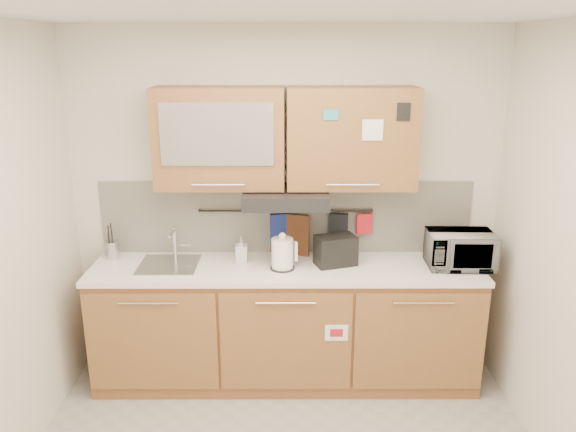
{
  "coord_description": "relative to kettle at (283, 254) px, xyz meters",
  "views": [
    {
      "loc": [
        0.01,
        -2.59,
        2.44
      ],
      "look_at": [
        0.02,
        1.05,
        1.34
      ],
      "focal_mm": 35.0,
      "sensor_mm": 36.0,
      "label": 1
    }
  ],
  "objects": [
    {
      "name": "countertop",
      "position": [
        0.02,
        0.05,
        -0.13
      ],
      "size": [
        2.82,
        0.62,
        0.04
      ],
      "primitive_type": "cube",
      "color": "white",
      "rests_on": "base_cabinet"
    },
    {
      "name": "sink",
      "position": [
        -0.83,
        0.07,
        -0.1
      ],
      "size": [
        0.42,
        0.4,
        0.26
      ],
      "color": "silver",
      "rests_on": "countertop"
    },
    {
      "name": "utensil_rail",
      "position": [
        0.02,
        0.31,
        0.23
      ],
      "size": [
        1.3,
        0.02,
        0.02
      ],
      "primitive_type": "cylinder",
      "rotation": [
        0.0,
        1.57,
        0.0
      ],
      "color": "black",
      "rests_on": "backsplash"
    },
    {
      "name": "microwave",
      "position": [
        1.27,
        0.04,
        0.02
      ],
      "size": [
        0.47,
        0.32,
        0.26
      ],
      "primitive_type": "imported",
      "rotation": [
        0.0,
        0.0,
        -0.02
      ],
      "color": "#999999",
      "rests_on": "countertop"
    },
    {
      "name": "kettle",
      "position": [
        0.0,
        0.0,
        0.0
      ],
      "size": [
        0.2,
        0.19,
        0.27
      ],
      "rotation": [
        0.0,
        0.0,
        0.26
      ],
      "color": "white",
      "rests_on": "countertop"
    },
    {
      "name": "cutting_board",
      "position": [
        0.05,
        0.3,
        0.02
      ],
      "size": [
        0.3,
        0.13,
        0.38
      ],
      "primitive_type": "cube",
      "rotation": [
        0.0,
        0.0,
        -0.36
      ],
      "color": "brown",
      "rests_on": "utensil_rail"
    },
    {
      "name": "toaster",
      "position": [
        0.38,
        0.08,
        0.0
      ],
      "size": [
        0.33,
        0.25,
        0.22
      ],
      "rotation": [
        0.0,
        0.0,
        0.32
      ],
      "color": "black",
      "rests_on": "countertop"
    },
    {
      "name": "ceiling",
      "position": [
        0.02,
        -1.14,
        1.57
      ],
      "size": [
        3.2,
        3.2,
        0.0
      ],
      "primitive_type": "plane",
      "rotation": [
        3.14,
        0.0,
        0.0
      ],
      "color": "white",
      "rests_on": "wall_back"
    },
    {
      "name": "range_hood",
      "position": [
        0.02,
        0.11,
        0.39
      ],
      "size": [
        0.6,
        0.46,
        0.1
      ],
      "primitive_type": "cube",
      "color": "black",
      "rests_on": "upper_cabinets"
    },
    {
      "name": "pot_holder",
      "position": [
        0.61,
        0.3,
        0.13
      ],
      "size": [
        0.13,
        0.05,
        0.15
      ],
      "primitive_type": "cube",
      "rotation": [
        0.0,
        0.0,
        0.25
      ],
      "color": "red",
      "rests_on": "utensil_rail"
    },
    {
      "name": "upper_cabinets",
      "position": [
        0.02,
        0.19,
        0.8
      ],
      "size": [
        1.82,
        0.37,
        0.7
      ],
      "color": "brown",
      "rests_on": "wall_back"
    },
    {
      "name": "utensil_crock",
      "position": [
        -1.28,
        0.21,
        -0.04
      ],
      "size": [
        0.13,
        0.13,
        0.27
      ],
      "rotation": [
        0.0,
        0.0,
        -0.29
      ],
      "color": "#AEAEB2",
      "rests_on": "countertop"
    },
    {
      "name": "base_cabinet",
      "position": [
        0.02,
        0.06,
        -0.62
      ],
      "size": [
        2.8,
        0.64,
        0.88
      ],
      "color": "brown",
      "rests_on": "floor"
    },
    {
      "name": "wall_back",
      "position": [
        0.02,
        0.36,
        0.27
      ],
      "size": [
        3.2,
        0.0,
        3.2
      ],
      "primitive_type": "plane",
      "rotation": [
        1.57,
        0.0,
        0.0
      ],
      "color": "silver",
      "rests_on": "ground"
    },
    {
      "name": "oven_mitt",
      "position": [
        -0.03,
        0.3,
        0.1
      ],
      "size": [
        0.14,
        0.07,
        0.23
      ],
      "primitive_type": "cube",
      "rotation": [
        0.0,
        0.0,
        0.25
      ],
      "color": "navy",
      "rests_on": "utensil_rail"
    },
    {
      "name": "soap_bottle",
      "position": [
        -0.3,
        0.14,
        -0.01
      ],
      "size": [
        0.09,
        0.09,
        0.19
      ],
      "primitive_type": "imported",
      "rotation": [
        0.0,
        0.0,
        0.02
      ],
      "color": "#999999",
      "rests_on": "countertop"
    },
    {
      "name": "backsplash",
      "position": [
        0.02,
        0.35,
        0.17
      ],
      "size": [
        2.8,
        0.02,
        0.56
      ],
      "primitive_type": "cube",
      "color": "silver",
      "rests_on": "countertop"
    },
    {
      "name": "dark_pouch",
      "position": [
        0.42,
        0.3,
        0.1
      ],
      "size": [
        0.15,
        0.06,
        0.23
      ],
      "primitive_type": "cube",
      "rotation": [
        0.0,
        0.0,
        -0.11
      ],
      "color": "black",
      "rests_on": "utensil_rail"
    }
  ]
}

